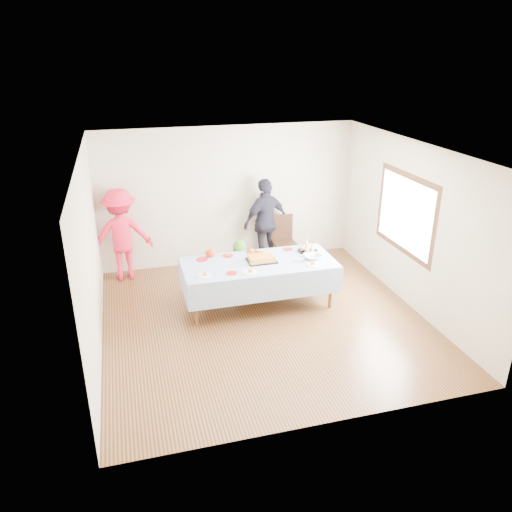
{
  "coord_description": "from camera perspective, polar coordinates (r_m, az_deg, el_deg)",
  "views": [
    {
      "loc": [
        -1.96,
        -6.7,
        4.04
      ],
      "look_at": [
        -0.05,
        0.3,
        0.98
      ],
      "focal_mm": 35.0,
      "sensor_mm": 36.0,
      "label": 1
    }
  ],
  "objects": [
    {
      "name": "ground",
      "position": [
        8.07,
        0.89,
        -7.2
      ],
      "size": [
        5.0,
        5.0,
        0.0
      ],
      "primitive_type": "plane",
      "color": "#422712",
      "rests_on": "ground"
    },
    {
      "name": "room_walls",
      "position": [
        7.36,
        1.37,
        4.89
      ],
      "size": [
        5.04,
        5.04,
        2.72
      ],
      "color": "#BEB69B",
      "rests_on": "ground"
    },
    {
      "name": "party_table",
      "position": [
        8.18,
        0.32,
        -1.06
      ],
      "size": [
        2.5,
        1.1,
        0.78
      ],
      "color": "#55341D",
      "rests_on": "ground"
    },
    {
      "name": "birthday_cake",
      "position": [
        8.19,
        0.63,
        -0.32
      ],
      "size": [
        0.48,
        0.37,
        0.08
      ],
      "color": "black",
      "rests_on": "party_table"
    },
    {
      "name": "rolls_tray",
      "position": [
        8.62,
        5.91,
        0.8
      ],
      "size": [
        0.34,
        0.34,
        0.1
      ],
      "color": "black",
      "rests_on": "party_table"
    },
    {
      "name": "punch_bowl",
      "position": [
        8.33,
        6.46,
        -0.07
      ],
      "size": [
        0.29,
        0.29,
        0.07
      ],
      "primitive_type": "imported",
      "color": "silver",
      "rests_on": "party_table"
    },
    {
      "name": "party_hat",
      "position": [
        8.81,
        5.77,
        1.59
      ],
      "size": [
        0.1,
        0.1,
        0.17
      ],
      "primitive_type": "cone",
      "color": "white",
      "rests_on": "party_table"
    },
    {
      "name": "fork_pile",
      "position": [
        8.22,
        4.88,
        -0.36
      ],
      "size": [
        0.24,
        0.18,
        0.07
      ],
      "primitive_type": null,
      "color": "white",
      "rests_on": "party_table"
    },
    {
      "name": "plate_red_far_a",
      "position": [
        8.29,
        -6.18,
        -0.4
      ],
      "size": [
        0.2,
        0.2,
        0.01
      ],
      "primitive_type": "cylinder",
      "color": "red",
      "rests_on": "party_table"
    },
    {
      "name": "plate_red_far_b",
      "position": [
        8.41,
        -3.22,
        0.04
      ],
      "size": [
        0.17,
        0.17,
        0.01
      ],
      "primitive_type": "cylinder",
      "color": "red",
      "rests_on": "party_table"
    },
    {
      "name": "plate_red_far_c",
      "position": [
        8.55,
        -0.44,
        0.46
      ],
      "size": [
        0.2,
        0.2,
        0.01
      ],
      "primitive_type": "cylinder",
      "color": "red",
      "rests_on": "party_table"
    },
    {
      "name": "plate_red_far_d",
      "position": [
        8.68,
        3.67,
        0.79
      ],
      "size": [
        0.17,
        0.17,
        0.01
      ],
      "primitive_type": "cylinder",
      "color": "red",
      "rests_on": "party_table"
    },
    {
      "name": "plate_red_near",
      "position": [
        7.77,
        -2.81,
        -1.96
      ],
      "size": [
        0.17,
        0.17,
        0.01
      ],
      "primitive_type": "cylinder",
      "color": "red",
      "rests_on": "party_table"
    },
    {
      "name": "plate_white_left",
      "position": [
        7.71,
        -5.9,
        -2.24
      ],
      "size": [
        0.21,
        0.21,
        0.01
      ],
      "primitive_type": "cylinder",
      "color": "white",
      "rests_on": "party_table"
    },
    {
      "name": "plate_white_mid",
      "position": [
        7.78,
        -0.67,
        -1.87
      ],
      "size": [
        0.24,
        0.24,
        0.01
      ],
      "primitive_type": "cylinder",
      "color": "white",
      "rests_on": "party_table"
    },
    {
      "name": "plate_white_right",
      "position": [
        8.11,
        6.49,
        -0.98
      ],
      "size": [
        0.21,
        0.21,
        0.01
      ],
      "primitive_type": "cylinder",
      "color": "white",
      "rests_on": "party_table"
    },
    {
      "name": "dining_chair",
      "position": [
        9.87,
        3.15,
        2.13
      ],
      "size": [
        0.44,
        0.44,
        0.99
      ],
      "rotation": [
        0.0,
        0.0,
        -0.02
      ],
      "color": "black",
      "rests_on": "ground"
    },
    {
      "name": "toddler_left",
      "position": [
        8.57,
        -5.24,
        -2.0
      ],
      "size": [
        0.34,
        0.23,
        0.91
      ],
      "primitive_type": "imported",
      "rotation": [
        0.0,
        0.0,
        3.1
      ],
      "color": "#B63116",
      "rests_on": "ground"
    },
    {
      "name": "toddler_mid",
      "position": [
        8.82,
        -1.89,
        -1.1
      ],
      "size": [
        0.5,
        0.37,
        0.93
      ],
      "primitive_type": "imported",
      "rotation": [
        0.0,
        0.0,
        3.33
      ],
      "color": "#3A7125",
      "rests_on": "ground"
    },
    {
      "name": "toddler_right",
      "position": [
        8.7,
        0.39,
        -1.89
      ],
      "size": [
        0.47,
        0.41,
        0.8
      ],
      "primitive_type": "imported",
      "rotation": [
        0.0,
        0.0,
        3.46
      ],
      "color": "tan",
      "rests_on": "ground"
    },
    {
      "name": "adult_left",
      "position": [
        9.45,
        -15.13,
        2.37
      ],
      "size": [
        1.14,
        0.69,
        1.72
      ],
      "primitive_type": "imported",
      "rotation": [
        0.0,
        0.0,
        3.19
      ],
      "color": "red",
      "rests_on": "ground"
    },
    {
      "name": "adult_right",
      "position": [
        9.81,
        1.11,
        3.95
      ],
      "size": [
        1.09,
        0.75,
        1.73
      ],
      "primitive_type": "imported",
      "rotation": [
        0.0,
        0.0,
        3.5
      ],
      "color": "#252432",
      "rests_on": "ground"
    }
  ]
}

